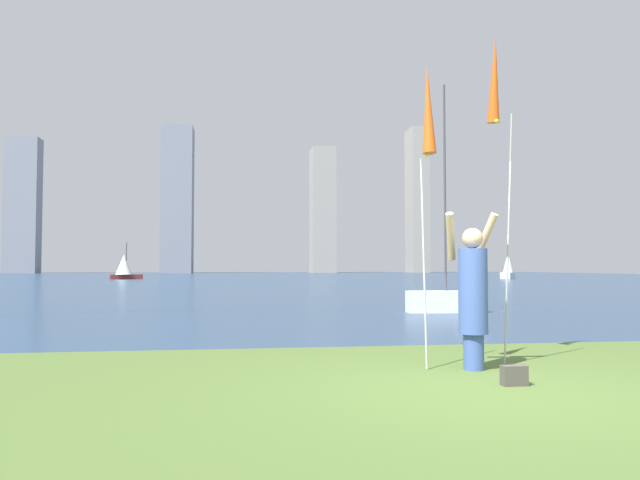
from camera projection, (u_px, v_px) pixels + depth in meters
name	position (u px, v px, depth m)	size (l,w,h in m)	color
ground	(260.00, 280.00, 56.27)	(120.00, 138.00, 0.12)	#4C662D
person	(473.00, 292.00, 7.15)	(0.68, 0.50, 1.85)	#3F59A5
kite_flag_left	(428.00, 117.00, 7.14)	(0.16, 0.42, 3.59)	#B2B2B7
kite_flag_right	(495.00, 88.00, 7.83)	(0.16, 0.62, 4.20)	#B2B2B7
bag	(514.00, 375.00, 6.17)	(0.26, 0.12, 0.20)	#4C4742
sailboat_0	(124.00, 266.00, 57.33)	(2.96, 2.02, 3.42)	maroon
sailboat_3	(508.00, 267.00, 59.83)	(2.01, 2.12, 4.34)	silver
sailboat_5	(446.00, 298.00, 15.93)	(2.05, 0.69, 6.05)	white
skyline_tower_0	(23.00, 205.00, 105.41)	(5.48, 3.51, 23.57)	gray
skyline_tower_1	(178.00, 200.00, 109.41)	(5.45, 6.31, 26.29)	gray
skyline_tower_2	(323.00, 211.00, 113.20)	(4.31, 5.79, 23.18)	gray
skyline_tower_3	(417.00, 201.00, 116.90)	(3.25, 5.67, 27.72)	gray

